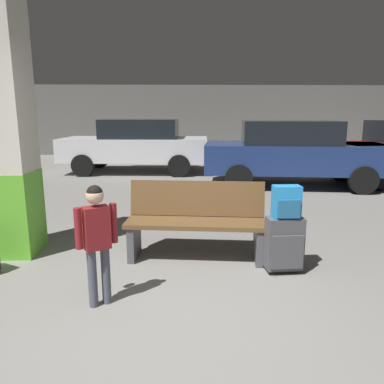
{
  "coord_description": "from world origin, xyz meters",
  "views": [
    {
      "loc": [
        0.05,
        -2.53,
        1.67
      ],
      "look_at": [
        0.16,
        1.3,
        0.85
      ],
      "focal_mm": 34.5,
      "sensor_mm": 36.0,
      "label": 1
    }
  ],
  "objects_px": {
    "parked_car_near": "(293,152)",
    "child": "(97,233)",
    "bench": "(196,221)",
    "parked_car_far": "(137,144)",
    "structural_pillar": "(4,128)",
    "suitcase": "(284,244)",
    "backpack_bright": "(287,202)"
  },
  "relations": [
    {
      "from": "structural_pillar",
      "to": "child",
      "type": "bearing_deg",
      "value": -45.2
    },
    {
      "from": "parked_car_far",
      "to": "bench",
      "type": "bearing_deg",
      "value": -77.61
    },
    {
      "from": "parked_car_far",
      "to": "parked_car_near",
      "type": "relative_size",
      "value": 0.98
    },
    {
      "from": "suitcase",
      "to": "child",
      "type": "distance_m",
      "value": 1.95
    },
    {
      "from": "bench",
      "to": "backpack_bright",
      "type": "xyz_separation_m",
      "value": [
        0.92,
        -0.45,
        0.33
      ]
    },
    {
      "from": "bench",
      "to": "suitcase",
      "type": "bearing_deg",
      "value": -26.28
    },
    {
      "from": "child",
      "to": "parked_car_near",
      "type": "xyz_separation_m",
      "value": [
        3.32,
        5.44,
        0.14
      ]
    },
    {
      "from": "backpack_bright",
      "to": "structural_pillar",
      "type": "bearing_deg",
      "value": 167.67
    },
    {
      "from": "suitcase",
      "to": "child",
      "type": "xyz_separation_m",
      "value": [
        -1.81,
        -0.63,
        0.35
      ]
    },
    {
      "from": "bench",
      "to": "parked_car_far",
      "type": "xyz_separation_m",
      "value": [
        -1.44,
        6.56,
        0.36
      ]
    },
    {
      "from": "suitcase",
      "to": "backpack_bright",
      "type": "xyz_separation_m",
      "value": [
        -0.0,
        -0.0,
        0.45
      ]
    },
    {
      "from": "child",
      "to": "parked_car_near",
      "type": "bearing_deg",
      "value": 58.62
    },
    {
      "from": "child",
      "to": "parked_car_far",
      "type": "distance_m",
      "value": 7.67
    },
    {
      "from": "suitcase",
      "to": "parked_car_far",
      "type": "xyz_separation_m",
      "value": [
        -2.36,
        7.01,
        0.48
      ]
    },
    {
      "from": "structural_pillar",
      "to": "child",
      "type": "xyz_separation_m",
      "value": [
        1.3,
        -1.31,
        -0.84
      ]
    },
    {
      "from": "child",
      "to": "parked_car_far",
      "type": "bearing_deg",
      "value": 94.08
    },
    {
      "from": "suitcase",
      "to": "parked_car_near",
      "type": "xyz_separation_m",
      "value": [
        1.5,
        4.8,
        0.48
      ]
    },
    {
      "from": "child",
      "to": "backpack_bright",
      "type": "bearing_deg",
      "value": 19.2
    },
    {
      "from": "parked_car_far",
      "to": "parked_car_near",
      "type": "distance_m",
      "value": 4.45
    },
    {
      "from": "bench",
      "to": "backpack_bright",
      "type": "distance_m",
      "value": 1.07
    },
    {
      "from": "bench",
      "to": "child",
      "type": "distance_m",
      "value": 1.42
    },
    {
      "from": "structural_pillar",
      "to": "backpack_bright",
      "type": "distance_m",
      "value": 3.27
    },
    {
      "from": "structural_pillar",
      "to": "suitcase",
      "type": "xyz_separation_m",
      "value": [
        3.12,
        -0.68,
        -1.19
      ]
    },
    {
      "from": "structural_pillar",
      "to": "suitcase",
      "type": "distance_m",
      "value": 3.4
    },
    {
      "from": "suitcase",
      "to": "backpack_bright",
      "type": "height_order",
      "value": "backpack_bright"
    },
    {
      "from": "parked_car_near",
      "to": "bench",
      "type": "bearing_deg",
      "value": -119.09
    },
    {
      "from": "child",
      "to": "suitcase",
      "type": "bearing_deg",
      "value": 19.21
    },
    {
      "from": "parked_car_near",
      "to": "child",
      "type": "bearing_deg",
      "value": -121.38
    },
    {
      "from": "parked_car_near",
      "to": "suitcase",
      "type": "bearing_deg",
      "value": -107.37
    },
    {
      "from": "suitcase",
      "to": "parked_car_far",
      "type": "bearing_deg",
      "value": 108.59
    },
    {
      "from": "structural_pillar",
      "to": "parked_car_far",
      "type": "bearing_deg",
      "value": 83.18
    },
    {
      "from": "structural_pillar",
      "to": "bench",
      "type": "height_order",
      "value": "structural_pillar"
    }
  ]
}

